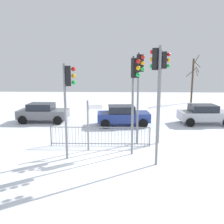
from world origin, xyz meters
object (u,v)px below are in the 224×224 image
traffic_light_rear_right (140,79)px  car_blue_far (123,115)px  traffic_light_mid_right (135,84)px  car_grey_near (43,112)px  traffic_light_foreground_right (68,90)px  traffic_light_foreground_left (163,76)px  traffic_light_mid_left (156,80)px  bare_tree_left (193,79)px  direction_sign_post (89,123)px  car_silver_mid (204,114)px

traffic_light_rear_right → car_blue_far: (-0.82, 4.35, -2.91)m
traffic_light_mid_right → car_grey_near: size_ratio=1.25×
traffic_light_foreground_right → traffic_light_foreground_left: size_ratio=0.86×
traffic_light_mid_right → traffic_light_mid_left: traffic_light_mid_left is taller
traffic_light_rear_right → bare_tree_left: size_ratio=0.89×
traffic_light_mid_right → direction_sign_post: traffic_light_mid_right is taller
direction_sign_post → car_silver_mid: size_ratio=0.68×
traffic_light_rear_right → traffic_light_foreground_left: 1.30m
traffic_light_foreground_right → car_grey_near: 8.73m
traffic_light_rear_right → car_grey_near: bearing=-63.9°
direction_sign_post → car_grey_near: size_ratio=0.69×
traffic_light_foreground_left → bare_tree_left: (6.29, 15.59, -0.97)m
traffic_light_mid_left → traffic_light_rear_right: bearing=59.2°
traffic_light_foreground_right → car_silver_mid: 11.61m
traffic_light_mid_right → car_grey_near: bearing=-75.5°
direction_sign_post → bare_tree_left: bearing=44.8°
car_silver_mid → car_grey_near: (-12.44, 0.27, 0.00)m
traffic_light_rear_right → traffic_light_foreground_right: bearing=6.0°
car_blue_far → traffic_light_mid_left: bearing=-84.0°
traffic_light_rear_right → traffic_light_foreground_right: size_ratio=1.13×
traffic_light_mid_right → bare_tree_left: 19.23m
car_silver_mid → bare_tree_left: (2.22, 10.83, 2.04)m
traffic_light_mid_right → car_silver_mid: traffic_light_mid_right is taller
car_blue_far → car_silver_mid: bearing=1.5°
traffic_light_mid_left → direction_sign_post: traffic_light_mid_left is taller
traffic_light_mid_left → car_silver_mid: 9.60m
direction_sign_post → bare_tree_left: (10.17, 16.91, 1.33)m
direction_sign_post → car_grey_near: direction_sign_post is taller
traffic_light_rear_right → car_grey_near: 9.30m
car_grey_near → traffic_light_foreground_right: bearing=-62.9°
traffic_light_rear_right → direction_sign_post: 3.57m
traffic_light_rear_right → traffic_light_foreground_right: 4.09m
traffic_light_mid_left → traffic_light_mid_right: bearing=88.3°
traffic_light_mid_left → car_silver_mid: traffic_light_mid_left is taller
traffic_light_foreground_left → traffic_light_mid_right: bearing=-47.7°
car_silver_mid → car_blue_far: (-6.16, -0.65, 0.00)m
traffic_light_rear_right → car_grey_near: (-7.10, 5.26, -2.91)m
traffic_light_foreground_left → car_silver_mid: (4.06, 4.76, -3.02)m
car_grey_near → traffic_light_mid_right: bearing=-45.0°
bare_tree_left → car_silver_mid: bearing=-101.6°
traffic_light_foreground_left → traffic_light_mid_left: bearing=-21.9°
traffic_light_rear_right → car_silver_mid: 7.87m
traffic_light_foreground_left → traffic_light_rear_right: bearing=-86.7°
car_blue_far → traffic_light_foreground_left: bearing=-67.5°
traffic_light_foreground_left → direction_sign_post: size_ratio=1.98×
traffic_light_rear_right → bare_tree_left: 17.56m
car_grey_near → car_blue_far: bearing=-7.5°
traffic_light_rear_right → traffic_light_mid_right: 1.73m
traffic_light_rear_right → bare_tree_left: (7.56, 15.82, -0.86)m
traffic_light_mid_left → traffic_light_foreground_left: bearing=34.1°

